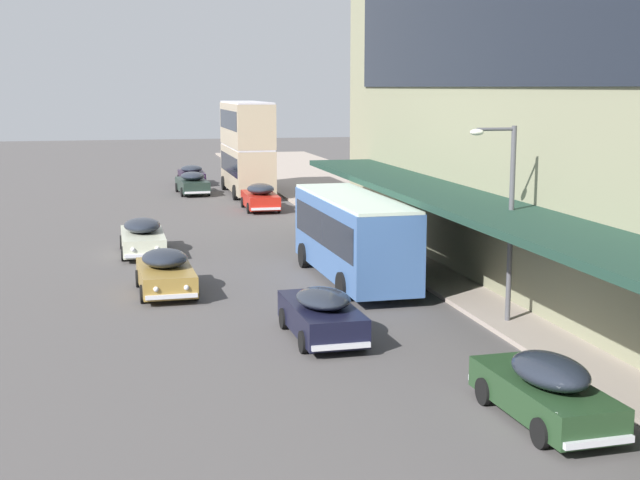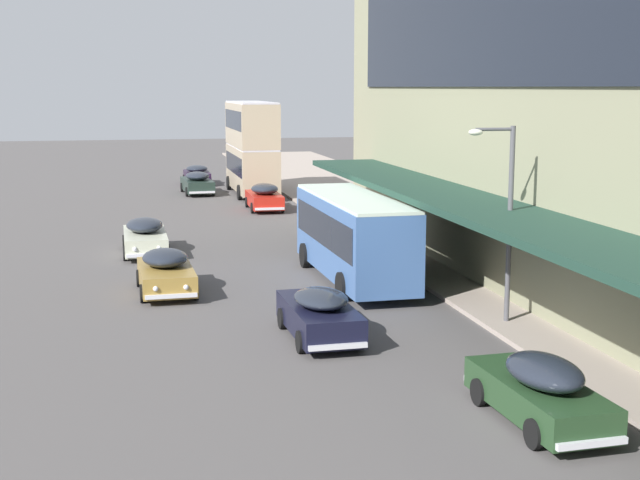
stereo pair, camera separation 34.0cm
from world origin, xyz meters
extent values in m
cube|color=tan|center=(3.93, 52.15, 1.80)|extent=(2.49, 9.30, 2.89)
cube|color=black|center=(3.93, 52.15, 2.14)|extent=(2.53, 8.56, 1.27)
cube|color=silver|center=(3.93, 52.15, 3.29)|extent=(2.39, 9.30, 0.12)
cube|color=tan|center=(3.93, 52.15, 4.79)|extent=(2.49, 9.30, 2.89)
cube|color=black|center=(3.93, 52.15, 5.13)|extent=(2.53, 8.56, 1.27)
cube|color=silver|center=(3.93, 52.15, 6.28)|extent=(2.39, 9.30, 0.12)
cube|color=black|center=(3.93, 56.84, 5.98)|extent=(1.24, 0.06, 0.36)
cylinder|color=black|center=(2.69, 55.31, 0.50)|extent=(0.25, 1.00, 1.00)
cylinder|color=black|center=(5.17, 55.31, 0.50)|extent=(0.25, 1.00, 1.00)
cylinder|color=black|center=(2.70, 49.27, 0.50)|extent=(0.25, 1.00, 1.00)
cylinder|color=black|center=(5.17, 49.27, 0.50)|extent=(0.25, 1.00, 1.00)
cube|color=#3E639F|center=(3.74, 23.54, 1.76)|extent=(2.57, 9.23, 2.82)
cube|color=black|center=(3.74, 23.54, 2.10)|extent=(2.60, 8.50, 1.24)
cube|color=silver|center=(3.74, 23.54, 3.22)|extent=(2.47, 9.23, 0.12)
cube|color=black|center=(3.65, 28.17, 2.92)|extent=(1.20, 0.08, 0.36)
cylinder|color=black|center=(2.48, 26.64, 0.50)|extent=(0.27, 1.00, 1.00)
cylinder|color=black|center=(4.88, 26.68, 0.50)|extent=(0.27, 1.00, 1.00)
cylinder|color=black|center=(2.59, 20.67, 0.50)|extent=(0.27, 1.00, 1.00)
cylinder|color=black|center=(4.99, 20.71, 0.50)|extent=(0.27, 1.00, 1.00)
cube|color=#1F2F28|center=(0.27, 53.32, 0.61)|extent=(2.06, 4.76, 0.79)
ellipsoid|color=#1E232D|center=(0.28, 53.09, 1.27)|extent=(1.73, 2.65, 0.57)
cube|color=silver|center=(0.14, 55.71, 0.37)|extent=(1.73, 0.21, 0.14)
cube|color=silver|center=(0.39, 50.94, 0.37)|extent=(1.73, 0.21, 0.14)
sphere|color=silver|center=(-0.35, 55.65, 0.66)|extent=(0.18, 0.18, 0.18)
sphere|color=silver|center=(0.64, 55.70, 0.66)|extent=(0.18, 0.18, 0.18)
cylinder|color=black|center=(-0.71, 54.72, 0.32)|extent=(0.17, 0.65, 0.64)
cylinder|color=black|center=(1.10, 54.82, 0.32)|extent=(0.17, 0.65, 0.64)
cylinder|color=black|center=(-0.56, 51.83, 0.32)|extent=(0.17, 0.65, 0.64)
cylinder|color=black|center=(1.25, 51.92, 0.32)|extent=(0.17, 0.65, 0.64)
cube|color=#223E22|center=(4.10, 8.67, 0.58)|extent=(1.82, 4.31, 0.72)
ellipsoid|color=#1E232D|center=(4.11, 8.46, 1.24)|extent=(1.54, 2.40, 0.65)
cube|color=silver|center=(4.00, 10.84, 0.37)|extent=(1.56, 0.19, 0.14)
cube|color=silver|center=(4.20, 6.50, 0.37)|extent=(1.56, 0.19, 0.14)
sphere|color=silver|center=(3.56, 10.79, 0.63)|extent=(0.18, 0.18, 0.18)
sphere|color=silver|center=(4.46, 10.83, 0.63)|extent=(0.18, 0.18, 0.18)
cylinder|color=black|center=(3.22, 9.95, 0.32)|extent=(0.17, 0.65, 0.64)
cylinder|color=black|center=(4.86, 10.02, 0.32)|extent=(0.17, 0.65, 0.64)
cylinder|color=black|center=(3.34, 7.32, 0.32)|extent=(0.17, 0.65, 0.64)
cylinder|color=black|center=(4.98, 7.39, 0.32)|extent=(0.17, 0.65, 0.64)
cube|color=red|center=(3.54, 44.16, 0.61)|extent=(1.88, 4.46, 0.79)
ellipsoid|color=#1E232D|center=(3.54, 43.94, 1.30)|extent=(1.63, 2.46, 0.65)
cube|color=silver|center=(3.58, 46.43, 0.37)|extent=(1.72, 0.15, 0.14)
cube|color=silver|center=(3.50, 41.90, 0.37)|extent=(1.72, 0.15, 0.14)
sphere|color=silver|center=(3.08, 46.40, 0.66)|extent=(0.18, 0.18, 0.18)
sphere|color=silver|center=(4.07, 46.39, 0.66)|extent=(0.18, 0.18, 0.18)
cylinder|color=black|center=(2.66, 45.55, 0.32)|extent=(0.15, 0.64, 0.64)
cylinder|color=black|center=(4.47, 45.52, 0.32)|extent=(0.15, 0.64, 0.64)
cylinder|color=black|center=(2.61, 42.81, 0.32)|extent=(0.15, 0.64, 0.64)
cylinder|color=black|center=(4.42, 42.78, 0.32)|extent=(0.15, 0.64, 0.64)
cube|color=black|center=(0.81, 16.23, 0.63)|extent=(1.84, 4.28, 0.81)
ellipsoid|color=#1E232D|center=(0.81, 16.01, 1.26)|extent=(1.59, 2.37, 0.50)
cube|color=silver|center=(0.76, 18.39, 0.37)|extent=(1.66, 0.16, 0.14)
cube|color=silver|center=(0.86, 14.06, 0.37)|extent=(1.66, 0.16, 0.14)
sphere|color=silver|center=(0.28, 18.35, 0.68)|extent=(0.18, 0.18, 0.18)
sphere|color=silver|center=(1.23, 18.38, 0.68)|extent=(0.18, 0.18, 0.18)
cylinder|color=black|center=(-0.10, 17.52, 0.32)|extent=(0.15, 0.64, 0.64)
cylinder|color=black|center=(1.65, 17.56, 0.32)|extent=(0.15, 0.64, 0.64)
cylinder|color=black|center=(-0.03, 14.89, 0.32)|extent=(0.15, 0.64, 0.64)
cylinder|color=black|center=(1.71, 14.93, 0.32)|extent=(0.15, 0.64, 0.64)
cube|color=beige|center=(-3.85, 31.11, 0.60)|extent=(1.85, 4.69, 0.75)
ellipsoid|color=#1E232D|center=(-3.85, 31.35, 1.26)|extent=(1.62, 2.59, 0.62)
cube|color=silver|center=(-3.83, 28.72, 0.37)|extent=(1.73, 0.13, 0.14)
cube|color=silver|center=(-3.87, 33.50, 0.37)|extent=(1.73, 0.13, 0.14)
sphere|color=silver|center=(-3.33, 28.76, 0.65)|extent=(0.18, 0.18, 0.18)
sphere|color=silver|center=(-4.33, 28.75, 0.65)|extent=(0.18, 0.18, 0.18)
cylinder|color=black|center=(-2.93, 29.67, 0.32)|extent=(0.14, 0.64, 0.64)
cylinder|color=black|center=(-4.75, 29.66, 0.32)|extent=(0.14, 0.64, 0.64)
cylinder|color=black|center=(-2.95, 32.57, 0.32)|extent=(0.14, 0.64, 0.64)
cylinder|color=black|center=(-4.77, 32.56, 0.32)|extent=(0.14, 0.64, 0.64)
cube|color=olive|center=(-3.31, 23.16, 0.59)|extent=(1.97, 4.23, 0.75)
ellipsoid|color=#1E232D|center=(-3.32, 23.37, 1.25)|extent=(1.69, 2.34, 0.62)
cube|color=silver|center=(-3.25, 21.02, 0.37)|extent=(1.76, 0.17, 0.14)
cube|color=silver|center=(-3.37, 25.29, 0.37)|extent=(1.76, 0.17, 0.14)
sphere|color=silver|center=(-2.74, 21.06, 0.64)|extent=(0.18, 0.18, 0.18)
sphere|color=silver|center=(-3.76, 21.03, 0.64)|extent=(0.18, 0.18, 0.18)
cylinder|color=black|center=(-2.35, 21.89, 0.32)|extent=(0.16, 0.64, 0.64)
cylinder|color=black|center=(-4.20, 21.84, 0.32)|extent=(0.16, 0.64, 0.64)
cylinder|color=black|center=(-2.43, 24.48, 0.32)|extent=(0.16, 0.64, 0.64)
cylinder|color=black|center=(-4.27, 24.42, 0.32)|extent=(0.16, 0.64, 0.64)
cube|color=black|center=(0.74, 59.43, 0.60)|extent=(1.87, 4.21, 0.76)
ellipsoid|color=#1E232D|center=(0.74, 59.22, 1.22)|extent=(1.63, 2.32, 0.53)
cube|color=silver|center=(0.76, 61.58, 0.37)|extent=(1.73, 0.14, 0.14)
cube|color=silver|center=(0.72, 57.29, 0.37)|extent=(1.73, 0.14, 0.14)
sphere|color=silver|center=(0.26, 61.55, 0.65)|extent=(0.18, 0.18, 0.18)
sphere|color=silver|center=(1.26, 61.54, 0.65)|extent=(0.18, 0.18, 0.18)
cylinder|color=black|center=(-0.16, 60.74, 0.32)|extent=(0.15, 0.64, 0.64)
cylinder|color=black|center=(1.67, 60.72, 0.32)|extent=(0.15, 0.64, 0.64)
cylinder|color=black|center=(-0.18, 58.14, 0.32)|extent=(0.15, 0.64, 0.64)
cylinder|color=black|center=(1.64, 58.12, 0.32)|extent=(0.15, 0.64, 0.64)
cylinder|color=#4C4C51|center=(6.80, 16.38, 3.16)|extent=(0.16, 0.16, 6.03)
cylinder|color=#4C4C51|center=(6.20, 16.38, 6.08)|extent=(1.20, 0.10, 0.10)
ellipsoid|color=silver|center=(5.60, 16.38, 6.00)|extent=(0.44, 0.28, 0.20)
camera|label=1|loc=(-4.97, -8.52, 7.32)|focal=50.00mm
camera|label=2|loc=(-4.63, -8.60, 7.32)|focal=50.00mm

